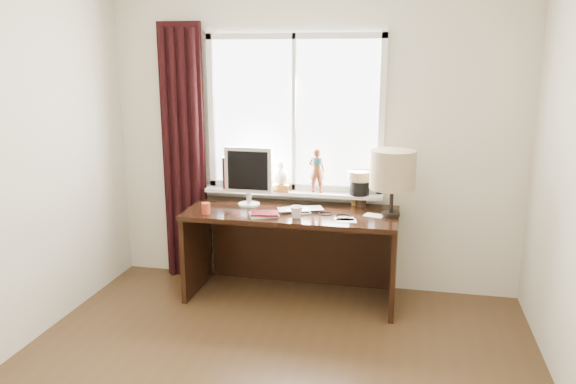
% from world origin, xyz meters
% --- Properties ---
extents(wall_back, '(3.50, 0.00, 2.60)m').
position_xyz_m(wall_back, '(0.00, 2.00, 1.30)').
color(wall_back, beige).
rests_on(wall_back, ground).
extents(laptop, '(0.43, 0.35, 0.03)m').
position_xyz_m(laptop, '(-0.03, 1.62, 0.76)').
color(laptop, silver).
rests_on(laptop, desk).
extents(mug, '(0.13, 0.13, 0.10)m').
position_xyz_m(mug, '(-0.02, 1.44, 0.80)').
color(mug, white).
rests_on(mug, desk).
extents(red_cup, '(0.07, 0.07, 0.09)m').
position_xyz_m(red_cup, '(-0.75, 1.40, 0.79)').
color(red_cup, '#AA321B').
rests_on(red_cup, desk).
extents(window, '(1.52, 0.22, 1.40)m').
position_xyz_m(window, '(-0.14, 1.95, 1.30)').
color(window, white).
rests_on(window, ground).
extents(curtain, '(0.38, 0.09, 2.25)m').
position_xyz_m(curtain, '(-1.13, 1.91, 1.12)').
color(curtain, black).
rests_on(curtain, floor).
extents(desk, '(1.70, 0.70, 0.75)m').
position_xyz_m(desk, '(-0.10, 1.73, 0.51)').
color(desk, black).
rests_on(desk, floor).
extents(monitor, '(0.40, 0.18, 0.49)m').
position_xyz_m(monitor, '(-0.49, 1.73, 1.03)').
color(monitor, beige).
rests_on(monitor, desk).
extents(notebook_stack, '(0.26, 0.23, 0.03)m').
position_xyz_m(notebook_stack, '(-0.28, 1.43, 0.77)').
color(notebook_stack, beige).
rests_on(notebook_stack, desk).
extents(brush_holder, '(0.09, 0.09, 0.25)m').
position_xyz_m(brush_holder, '(0.43, 1.89, 0.81)').
color(brush_holder, black).
rests_on(brush_holder, desk).
extents(icon_frame, '(0.10, 0.03, 0.13)m').
position_xyz_m(icon_frame, '(0.40, 1.90, 0.81)').
color(icon_frame, gold).
rests_on(icon_frame, desk).
extents(table_lamp, '(0.35, 0.35, 0.52)m').
position_xyz_m(table_lamp, '(0.69, 1.65, 1.11)').
color(table_lamp, black).
rests_on(table_lamp, desk).
extents(loose_papers, '(0.39, 0.33, 0.00)m').
position_xyz_m(loose_papers, '(0.42, 1.52, 0.75)').
color(loose_papers, white).
rests_on(loose_papers, desk).
extents(desk_cables, '(0.37, 0.32, 0.01)m').
position_xyz_m(desk_cables, '(0.22, 1.61, 0.75)').
color(desk_cables, black).
rests_on(desk_cables, desk).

